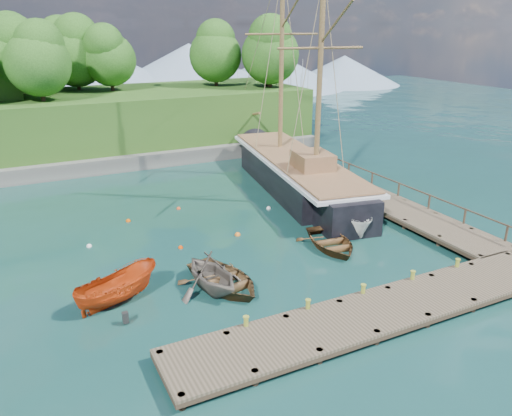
{
  "coord_description": "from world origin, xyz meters",
  "views": [
    {
      "loc": [
        -11.48,
        -21.08,
        12.32
      ],
      "look_at": [
        0.93,
        3.9,
        2.0
      ],
      "focal_mm": 35.0,
      "sensor_mm": 36.0,
      "label": 1
    }
  ],
  "objects_px": {
    "motorboat_orange": "(119,302)",
    "schooner": "(296,176)",
    "rowboat_1": "(212,290)",
    "rowboat_0": "(224,287)",
    "rowboat_2": "(331,248)",
    "cabin_boat_white": "(353,231)"
  },
  "relations": [
    {
      "from": "rowboat_2",
      "to": "cabin_boat_white",
      "type": "relative_size",
      "value": 1.05
    },
    {
      "from": "rowboat_2",
      "to": "schooner",
      "type": "distance_m",
      "value": 11.21
    },
    {
      "from": "rowboat_2",
      "to": "cabin_boat_white",
      "type": "bearing_deg",
      "value": 36.52
    },
    {
      "from": "rowboat_0",
      "to": "motorboat_orange",
      "type": "height_order",
      "value": "motorboat_orange"
    },
    {
      "from": "rowboat_1",
      "to": "rowboat_2",
      "type": "height_order",
      "value": "rowboat_1"
    },
    {
      "from": "rowboat_2",
      "to": "rowboat_1",
      "type": "bearing_deg",
      "value": -161.53
    },
    {
      "from": "rowboat_2",
      "to": "motorboat_orange",
      "type": "bearing_deg",
      "value": -169.22
    },
    {
      "from": "rowboat_2",
      "to": "schooner",
      "type": "height_order",
      "value": "schooner"
    },
    {
      "from": "motorboat_orange",
      "to": "schooner",
      "type": "distance_m",
      "value": 19.75
    },
    {
      "from": "rowboat_1",
      "to": "schooner",
      "type": "bearing_deg",
      "value": 36.0
    },
    {
      "from": "schooner",
      "to": "rowboat_1",
      "type": "bearing_deg",
      "value": -125.02
    },
    {
      "from": "motorboat_orange",
      "to": "rowboat_2",
      "type": "bearing_deg",
      "value": -108.26
    },
    {
      "from": "rowboat_1",
      "to": "schooner",
      "type": "relative_size",
      "value": 0.15
    },
    {
      "from": "rowboat_1",
      "to": "rowboat_2",
      "type": "bearing_deg",
      "value": 1.49
    },
    {
      "from": "rowboat_2",
      "to": "motorboat_orange",
      "type": "height_order",
      "value": "motorboat_orange"
    },
    {
      "from": "motorboat_orange",
      "to": "rowboat_0",
      "type": "bearing_deg",
      "value": -120.64
    },
    {
      "from": "rowboat_0",
      "to": "rowboat_2",
      "type": "distance_m",
      "value": 7.57
    },
    {
      "from": "cabin_boat_white",
      "to": "schooner",
      "type": "xyz_separation_m",
      "value": [
        1.12,
        8.98,
        1.1
      ]
    },
    {
      "from": "rowboat_1",
      "to": "rowboat_2",
      "type": "distance_m",
      "value": 8.22
    },
    {
      "from": "motorboat_orange",
      "to": "schooner",
      "type": "bearing_deg",
      "value": -76.93
    },
    {
      "from": "rowboat_2",
      "to": "motorboat_orange",
      "type": "xyz_separation_m",
      "value": [
        -12.45,
        -0.66,
        0.0
      ]
    },
    {
      "from": "schooner",
      "to": "rowboat_2",
      "type": "bearing_deg",
      "value": -100.33
    }
  ]
}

